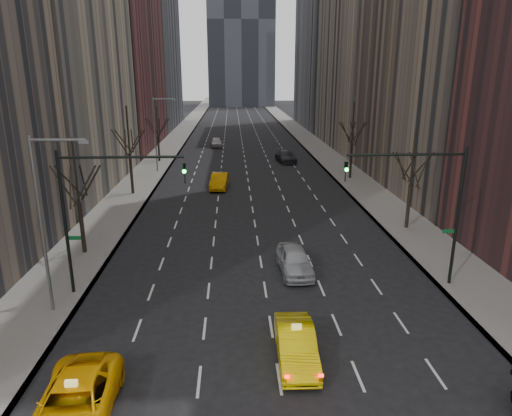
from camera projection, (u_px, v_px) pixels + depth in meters
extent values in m
cube|color=slate|center=(173.00, 143.00, 81.10)|extent=(4.50, 320.00, 0.15)
cube|color=slate|center=(310.00, 142.00, 82.33)|extent=(4.50, 320.00, 0.15)
cube|color=brown|center=(103.00, 5.00, 70.58)|extent=(14.00, 28.00, 44.00)
cylinder|color=black|center=(82.00, 227.00, 30.79)|extent=(0.28, 0.28, 3.57)
cylinder|color=black|center=(76.00, 171.00, 29.68)|extent=(0.16, 0.16, 4.25)
cylinder|color=black|center=(83.00, 181.00, 30.76)|extent=(0.42, 1.80, 2.52)
cylinder|color=black|center=(91.00, 183.00, 30.26)|extent=(1.74, 0.72, 2.52)
cylinder|color=black|center=(85.00, 186.00, 29.44)|extent=(1.46, 1.25, 2.52)
cylinder|color=black|center=(70.00, 187.00, 29.12)|extent=(0.42, 1.80, 2.52)
cylinder|color=black|center=(63.00, 185.00, 29.62)|extent=(1.74, 0.72, 2.52)
cylinder|color=black|center=(70.00, 182.00, 30.44)|extent=(1.46, 1.25, 2.52)
cylinder|color=black|center=(131.00, 174.00, 46.06)|extent=(0.28, 0.28, 3.99)
cylinder|color=black|center=(128.00, 131.00, 44.81)|extent=(0.16, 0.16, 4.75)
cylinder|color=black|center=(132.00, 141.00, 45.96)|extent=(0.42, 1.80, 2.52)
cylinder|color=black|center=(138.00, 142.00, 45.46)|extent=(1.74, 0.72, 2.52)
cylinder|color=black|center=(135.00, 143.00, 44.64)|extent=(1.46, 1.25, 2.52)
cylinder|color=black|center=(126.00, 143.00, 44.32)|extent=(0.42, 1.80, 2.52)
cylinder|color=black|center=(120.00, 143.00, 44.82)|extent=(1.74, 0.72, 2.52)
cylinder|color=black|center=(123.00, 141.00, 45.64)|extent=(1.46, 1.25, 2.52)
cylinder|color=black|center=(159.00, 149.00, 63.38)|extent=(0.28, 0.28, 3.36)
cylinder|color=black|center=(157.00, 122.00, 62.33)|extent=(0.16, 0.16, 4.00)
cylinder|color=black|center=(159.00, 127.00, 63.37)|extent=(0.42, 1.80, 2.52)
cylinder|color=black|center=(164.00, 127.00, 62.88)|extent=(1.74, 0.72, 2.52)
cylinder|color=black|center=(162.00, 128.00, 62.06)|extent=(1.46, 1.25, 2.52)
cylinder|color=black|center=(155.00, 128.00, 61.74)|extent=(0.42, 1.80, 2.52)
cylinder|color=black|center=(151.00, 128.00, 62.23)|extent=(1.74, 0.72, 2.52)
cylinder|color=black|center=(153.00, 127.00, 63.05)|extent=(1.46, 1.25, 2.52)
cylinder|color=black|center=(408.00, 206.00, 35.83)|extent=(0.28, 0.28, 3.57)
cylinder|color=black|center=(413.00, 156.00, 34.72)|extent=(0.16, 0.16, 4.25)
cylinder|color=black|center=(410.00, 166.00, 35.79)|extent=(0.42, 1.80, 2.52)
cylinder|color=black|center=(421.00, 167.00, 35.29)|extent=(1.74, 0.72, 2.52)
cylinder|color=black|center=(423.00, 169.00, 34.47)|extent=(1.46, 1.25, 2.52)
cylinder|color=black|center=(414.00, 170.00, 34.15)|extent=(0.42, 1.80, 2.52)
cylinder|color=black|center=(403.00, 169.00, 34.65)|extent=(1.74, 0.72, 2.52)
cylinder|color=black|center=(401.00, 167.00, 35.47)|extent=(1.46, 1.25, 2.52)
cylinder|color=black|center=(351.00, 161.00, 53.00)|extent=(0.28, 0.28, 3.99)
cylinder|color=black|center=(353.00, 123.00, 51.76)|extent=(0.16, 0.16, 4.75)
cylinder|color=black|center=(352.00, 132.00, 52.90)|extent=(0.42, 1.80, 2.52)
cylinder|color=black|center=(359.00, 133.00, 52.41)|extent=(1.74, 0.72, 2.52)
cylinder|color=black|center=(360.00, 134.00, 51.59)|extent=(1.46, 1.25, 2.52)
cylinder|color=black|center=(353.00, 134.00, 51.27)|extent=(0.42, 1.80, 2.52)
cylinder|color=black|center=(346.00, 133.00, 51.76)|extent=(1.74, 0.72, 2.52)
cylinder|color=black|center=(346.00, 132.00, 52.58)|extent=(1.46, 1.25, 2.52)
cylinder|color=black|center=(65.00, 224.00, 24.48)|extent=(0.18, 0.18, 8.00)
cylinder|color=black|center=(121.00, 157.00, 23.62)|extent=(6.50, 0.14, 0.14)
imported|color=black|center=(185.00, 174.00, 24.04)|extent=(0.18, 0.22, 1.10)
sphere|color=#0CFF33|center=(184.00, 171.00, 23.82)|extent=(0.20, 0.20, 0.20)
cube|color=#0C5926|center=(75.00, 238.00, 24.73)|extent=(0.70, 0.04, 0.22)
cylinder|color=black|center=(457.00, 218.00, 25.56)|extent=(0.18, 0.18, 8.00)
cylinder|color=black|center=(407.00, 155.00, 24.38)|extent=(6.50, 0.14, 0.14)
imported|color=black|center=(346.00, 172.00, 24.47)|extent=(0.18, 0.22, 1.10)
sphere|color=#0CFF33|center=(347.00, 170.00, 24.25)|extent=(0.20, 0.20, 0.20)
cube|color=#0C5926|center=(449.00, 231.00, 25.77)|extent=(0.70, 0.04, 0.22)
cylinder|color=slate|center=(42.00, 227.00, 22.40)|extent=(0.16, 0.16, 9.00)
cylinder|color=slate|center=(58.00, 140.00, 21.25)|extent=(2.60, 0.14, 0.14)
cube|color=slate|center=(84.00, 142.00, 21.34)|extent=(0.50, 0.22, 0.15)
cylinder|color=slate|center=(155.00, 135.00, 55.92)|extent=(0.16, 0.16, 9.00)
cylinder|color=slate|center=(164.00, 99.00, 54.76)|extent=(2.60, 0.14, 0.14)
cube|color=slate|center=(174.00, 100.00, 54.85)|extent=(0.50, 0.22, 0.15)
imported|color=#FFB505|center=(74.00, 405.00, 15.96)|extent=(2.84, 5.73, 1.56)
imported|color=yellow|center=(296.00, 345.00, 19.56)|extent=(1.68, 4.59, 1.50)
imported|color=#A3A6AB|center=(295.00, 260.00, 28.25)|extent=(2.12, 4.81, 1.61)
imported|color=orange|center=(220.00, 181.00, 49.01)|extent=(2.14, 5.02, 1.61)
imported|color=#2A2B2F|center=(286.00, 156.00, 63.59)|extent=(2.90, 5.63, 1.56)
imported|color=silver|center=(216.00, 142.00, 76.71)|extent=(2.24, 4.74, 1.57)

